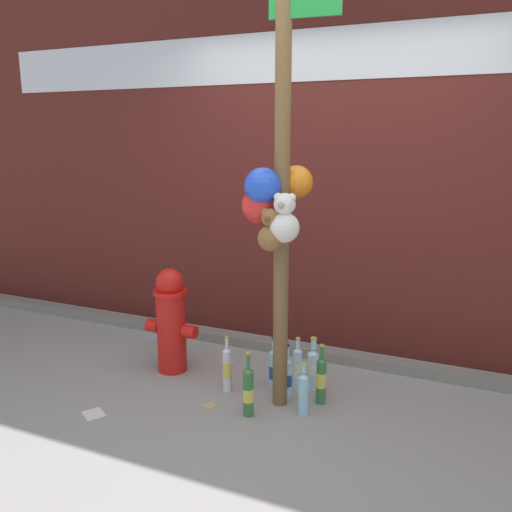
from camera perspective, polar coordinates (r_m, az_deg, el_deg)
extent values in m
plane|color=gray|center=(3.34, 1.13, -18.13)|extent=(14.00, 14.00, 0.00)
cube|color=#561E19|center=(4.30, 9.24, 16.09)|extent=(10.00, 0.20, 3.95)
cube|color=silver|center=(4.32, 4.96, 20.66)|extent=(5.76, 0.01, 0.38)
cube|color=slate|center=(4.28, 7.03, -10.38)|extent=(8.00, 0.12, 0.08)
cylinder|color=brown|center=(3.21, 2.81, 7.18)|extent=(0.09, 0.09, 2.81)
cube|color=#198C33|center=(3.23, 5.28, 25.18)|extent=(0.41, 0.06, 0.12)
sphere|color=green|center=(3.30, 1.67, 5.14)|extent=(0.21, 0.21, 0.21)
sphere|color=red|center=(3.24, 0.49, 5.44)|extent=(0.24, 0.24, 0.24)
sphere|color=orange|center=(3.29, 4.35, 7.92)|extent=(0.21, 0.21, 0.21)
sphere|color=blue|center=(3.18, 0.72, 7.52)|extent=(0.22, 0.22, 0.22)
sphere|color=brown|center=(3.13, 1.58, 1.92)|extent=(0.16, 0.16, 0.16)
sphere|color=brown|center=(3.11, 1.60, 4.10)|extent=(0.11, 0.11, 0.11)
sphere|color=brown|center=(3.12, 0.98, 4.76)|extent=(0.05, 0.05, 0.05)
sphere|color=brown|center=(3.09, 2.23, 4.68)|extent=(0.05, 0.05, 0.05)
sphere|color=brown|center=(3.07, 1.26, 3.98)|extent=(0.04, 0.04, 0.04)
sphere|color=silver|center=(3.10, 3.07, 3.07)|extent=(0.18, 0.18, 0.18)
sphere|color=silver|center=(3.08, 3.10, 5.59)|extent=(0.13, 0.13, 0.13)
sphere|color=silver|center=(3.09, 2.38, 6.34)|extent=(0.05, 0.05, 0.05)
sphere|color=silver|center=(3.06, 3.84, 6.26)|extent=(0.05, 0.05, 0.05)
sphere|color=#9D9992|center=(3.03, 2.73, 5.47)|extent=(0.05, 0.05, 0.05)
cylinder|color=red|center=(4.01, -9.06, -8.10)|extent=(0.22, 0.22, 0.59)
cylinder|color=red|center=(3.91, -9.22, -3.83)|extent=(0.25, 0.25, 0.03)
sphere|color=red|center=(3.89, -9.26, -2.82)|extent=(0.20, 0.20, 0.20)
cylinder|color=red|center=(4.08, -10.94, -7.36)|extent=(0.10, 0.10, 0.10)
cylinder|color=red|center=(3.92, -7.13, -8.06)|extent=(0.10, 0.10, 0.10)
cylinder|color=silver|center=(3.72, -3.12, -12.21)|extent=(0.06, 0.06, 0.29)
cone|color=silver|center=(3.65, -3.15, -9.96)|extent=(0.06, 0.06, 0.02)
cylinder|color=silver|center=(3.64, -3.16, -9.30)|extent=(0.02, 0.02, 0.07)
cylinder|color=#D8C64C|center=(3.71, -3.12, -12.07)|extent=(0.06, 0.06, 0.11)
cylinder|color=gold|center=(3.62, -3.17, -8.72)|extent=(0.03, 0.03, 0.01)
cylinder|color=#B2DBEA|center=(3.76, 6.14, -12.22)|extent=(0.08, 0.08, 0.26)
cone|color=#B2DBEA|center=(3.70, 6.19, -10.16)|extent=(0.08, 0.08, 0.03)
cylinder|color=#B2DBEA|center=(3.68, 6.21, -9.41)|extent=(0.04, 0.04, 0.07)
cylinder|color=silver|center=(3.75, 6.15, -11.89)|extent=(0.08, 0.08, 0.08)
cylinder|color=gold|center=(3.67, 6.23, -8.79)|extent=(0.04, 0.04, 0.01)
cylinder|color=#93CCE0|center=(3.45, 5.10, -14.73)|extent=(0.07, 0.07, 0.25)
cone|color=#93CCE0|center=(3.39, 5.15, -12.63)|extent=(0.07, 0.07, 0.03)
cylinder|color=#93CCE0|center=(3.37, 5.17, -11.99)|extent=(0.03, 0.03, 0.06)
cylinder|color=gold|center=(3.35, 5.18, -11.45)|extent=(0.03, 0.03, 0.01)
cylinder|color=#337038|center=(3.42, -0.83, -14.54)|extent=(0.07, 0.07, 0.30)
cone|color=#337038|center=(3.35, -0.84, -12.08)|extent=(0.07, 0.07, 0.03)
cylinder|color=#337038|center=(3.32, -0.84, -11.19)|extent=(0.02, 0.02, 0.09)
cylinder|color=#D8C64C|center=(3.42, -0.83, -14.70)|extent=(0.07, 0.07, 0.09)
cylinder|color=gold|center=(3.30, -0.84, -10.40)|extent=(0.03, 0.03, 0.01)
cylinder|color=#337038|center=(3.58, 7.01, -13.31)|extent=(0.06, 0.06, 0.29)
cone|color=#337038|center=(3.52, 7.08, -10.98)|extent=(0.06, 0.06, 0.03)
cylinder|color=#337038|center=(3.50, 7.10, -10.19)|extent=(0.02, 0.02, 0.08)
cylinder|color=#D8C64C|center=(3.58, 7.01, -13.05)|extent=(0.07, 0.07, 0.10)
cylinder|color=gold|center=(3.48, 7.12, -9.51)|extent=(0.03, 0.03, 0.01)
cylinder|color=#B2DBEA|center=(3.77, 4.48, -12.03)|extent=(0.06, 0.06, 0.27)
cone|color=#B2DBEA|center=(3.71, 4.52, -9.95)|extent=(0.06, 0.06, 0.03)
cylinder|color=#B2DBEA|center=(3.70, 4.53, -9.35)|extent=(0.03, 0.03, 0.06)
cylinder|color=silver|center=(3.78, 4.48, -12.10)|extent=(0.07, 0.07, 0.11)
cylinder|color=gold|center=(3.68, 4.54, -8.83)|extent=(0.03, 0.03, 0.01)
cylinder|color=#B2DBEA|center=(3.64, 3.38, -13.12)|extent=(0.06, 0.06, 0.26)
cone|color=#B2DBEA|center=(3.58, 3.41, -11.12)|extent=(0.06, 0.06, 0.02)
cylinder|color=#B2DBEA|center=(3.56, 3.42, -10.31)|extent=(0.02, 0.02, 0.09)
cylinder|color=#1E478C|center=(3.64, 3.38, -13.15)|extent=(0.06, 0.06, 0.08)
cylinder|color=black|center=(3.54, 3.43, -9.56)|extent=(0.02, 0.02, 0.01)
cylinder|color=#93CCE0|center=(3.77, 1.91, -12.11)|extent=(0.06, 0.06, 0.26)
cone|color=#93CCE0|center=(3.71, 1.93, -10.09)|extent=(0.06, 0.06, 0.03)
cylinder|color=#93CCE0|center=(3.69, 1.94, -9.40)|extent=(0.03, 0.03, 0.07)
cylinder|color=#1E478C|center=(3.77, 1.91, -12.33)|extent=(0.07, 0.07, 0.09)
cylinder|color=black|center=(3.67, 1.94, -8.81)|extent=(0.03, 0.03, 0.01)
cube|color=#8C99B2|center=(4.22, -3.03, -11.17)|extent=(0.14, 0.12, 0.01)
cube|color=tan|center=(3.60, -5.03, -15.68)|extent=(0.11, 0.12, 0.01)
cube|color=silver|center=(3.64, -17.02, -15.89)|extent=(0.18, 0.17, 0.01)
cube|color=#8C99B2|center=(4.76, -11.31, -8.58)|extent=(0.16, 0.16, 0.01)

